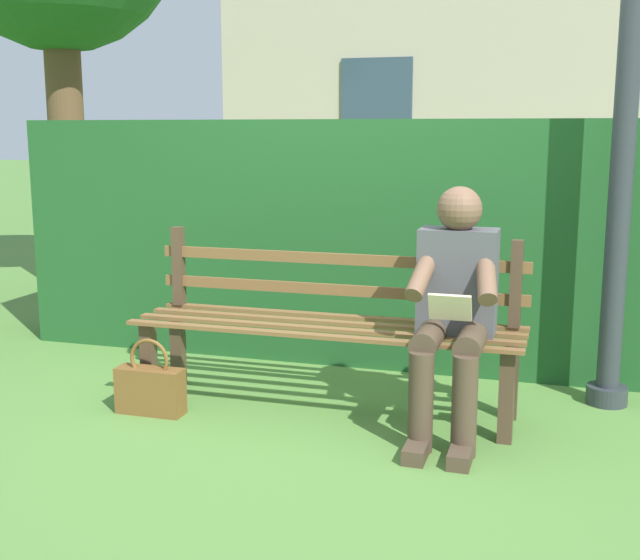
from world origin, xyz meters
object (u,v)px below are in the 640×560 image
person_seated (454,304)px  park_bench (329,324)px  lamp_post (632,24)px  handbag (150,388)px

person_seated → park_bench: bearing=-14.0°
lamp_post → handbag: bearing=20.5°
person_seated → lamp_post: bearing=-139.1°
person_seated → handbag: (1.55, 0.20, -0.51)m
park_bench → handbag: size_ratio=5.06×
park_bench → lamp_post: (-1.44, -0.49, 1.53)m
handbag → person_seated: bearing=-172.6°
handbag → lamp_post: lamp_post is taller
park_bench → lamp_post: lamp_post is taller
park_bench → person_seated: size_ratio=1.70×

